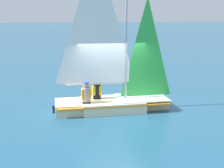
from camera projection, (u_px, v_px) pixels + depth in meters
ground_plane at (112, 110)px, 11.76m from camera, size 260.00×260.00×0.00m
sailboat_main at (111, 87)px, 11.57m from camera, size 1.54×4.32×5.83m
sailor_helm at (97, 92)px, 11.77m from camera, size 0.30×0.34×1.16m
sailor_crew at (86, 96)px, 11.20m from camera, size 0.30×0.34×1.16m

